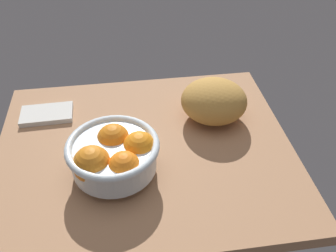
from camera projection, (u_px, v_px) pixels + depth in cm
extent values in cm
cube|color=#AA7A55|center=(145.00, 153.00, 85.88)|extent=(67.69, 56.51, 3.00)
cylinder|color=silver|center=(115.00, 169.00, 78.66)|extent=(10.23, 10.23, 1.72)
cylinder|color=silver|center=(114.00, 156.00, 76.22)|extent=(17.63, 17.63, 5.84)
torus|color=silver|center=(112.00, 146.00, 74.34)|extent=(19.23, 19.23, 1.60)
sphere|color=orange|center=(124.00, 168.00, 71.78)|extent=(6.70, 6.70, 6.70)
sphere|color=orange|center=(114.00, 140.00, 77.71)|extent=(7.18, 7.18, 7.18)
sphere|color=orange|center=(92.00, 165.00, 72.19)|extent=(7.70, 7.70, 7.70)
sphere|color=orange|center=(140.00, 148.00, 75.89)|extent=(7.14, 7.14, 7.14)
ellipsoid|color=#BC883F|center=(214.00, 101.00, 90.16)|extent=(19.19, 18.10, 10.32)
cube|color=silver|center=(47.00, 114.00, 93.42)|extent=(13.02, 7.78, 1.35)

